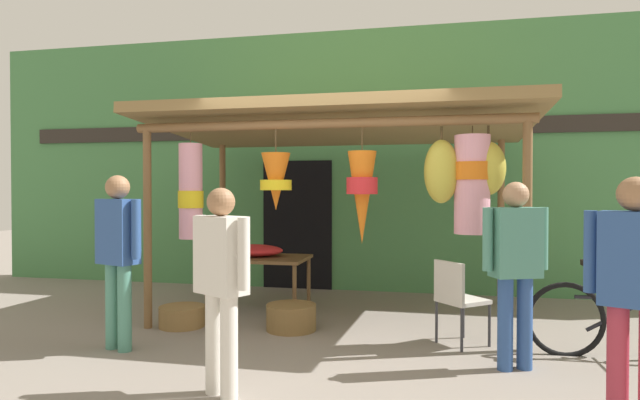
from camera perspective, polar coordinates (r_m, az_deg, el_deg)
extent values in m
plane|color=gray|center=(5.94, 0.81, -13.96)|extent=(30.00, 30.00, 0.00)
cube|color=#47844C|center=(8.35, 4.42, 4.17)|extent=(12.48, 0.25, 3.99)
cube|color=#2D2823|center=(8.25, 4.29, 7.54)|extent=(11.23, 0.04, 0.24)
cube|color=black|center=(8.42, -2.42, -2.63)|extent=(1.10, 0.03, 2.00)
cylinder|color=brown|center=(6.28, -17.83, -2.89)|extent=(0.09, 0.09, 2.22)
cylinder|color=brown|center=(5.50, 21.12, -3.46)|extent=(0.09, 0.09, 2.22)
cylinder|color=brown|center=(8.20, -10.29, -1.95)|extent=(0.09, 0.09, 2.22)
cylinder|color=brown|center=(7.62, 18.64, -2.22)|extent=(0.09, 0.09, 2.22)
cylinder|color=brown|center=(5.58, 0.30, 8.11)|extent=(4.19, 0.10, 0.10)
cylinder|color=brown|center=(7.70, 3.64, 7.28)|extent=(4.19, 0.10, 0.10)
cube|color=olive|center=(6.64, 2.24, 8.01)|extent=(4.49, 2.65, 0.30)
cylinder|color=brown|center=(6.11, -13.58, 6.41)|extent=(0.01, 0.01, 0.12)
cylinder|color=pink|center=(6.09, -13.56, 0.91)|extent=(0.26, 0.26, 1.05)
cylinder|color=yellow|center=(6.09, -13.55, 0.07)|extent=(0.28, 0.28, 0.19)
cylinder|color=brown|center=(5.68, -4.71, 6.23)|extent=(0.01, 0.01, 0.25)
cone|color=orange|center=(5.66, -4.70, 1.96)|extent=(0.31, 0.31, 0.60)
cylinder|color=yellow|center=(5.66, -4.70, 1.59)|extent=(0.33, 0.33, 0.11)
cylinder|color=brown|center=(5.52, 4.49, 6.42)|extent=(0.01, 0.01, 0.24)
cone|color=orange|center=(5.50, 4.48, 0.24)|extent=(0.30, 0.30, 0.95)
cylinder|color=red|center=(5.50, 4.48, 1.52)|extent=(0.32, 0.32, 0.17)
cylinder|color=brown|center=(5.55, 15.87, 7.11)|extent=(0.01, 0.01, 0.09)
cylinder|color=pink|center=(5.52, 15.84, 1.58)|extent=(0.35, 0.35, 0.98)
cylinder|color=orange|center=(5.52, 15.85, 2.99)|extent=(0.37, 0.37, 0.18)
cylinder|color=#4C3D23|center=(5.57, 17.44, 6.75)|extent=(0.02, 0.02, 0.16)
ellipsoid|color=gold|center=(5.55, 17.42, 3.23)|extent=(0.34, 0.29, 0.53)
cylinder|color=#4C3D23|center=(5.52, 12.77, 6.95)|extent=(0.02, 0.02, 0.13)
ellipsoid|color=gold|center=(5.49, 12.75, 2.97)|extent=(0.34, 0.29, 0.63)
cube|color=brown|center=(6.94, -6.46, -6.16)|extent=(1.22, 0.82, 0.04)
cylinder|color=brown|center=(6.86, -11.94, -9.17)|extent=(0.05, 0.05, 0.65)
cylinder|color=brown|center=(6.49, -2.72, -9.74)|extent=(0.05, 0.05, 0.65)
cylinder|color=brown|center=(7.52, -9.66, -8.26)|extent=(0.05, 0.05, 0.65)
cylinder|color=brown|center=(7.18, -1.21, -8.69)|extent=(0.05, 0.05, 0.65)
ellipsoid|color=red|center=(7.00, -7.09, -5.32)|extent=(0.78, 0.54, 0.15)
ellipsoid|color=pink|center=(6.90, -6.33, -5.34)|extent=(0.35, 0.27, 0.10)
cube|color=beige|center=(5.62, 14.90, -10.27)|extent=(0.56, 0.56, 0.04)
cube|color=beige|center=(5.46, 13.52, -8.45)|extent=(0.29, 0.33, 0.40)
cylinder|color=#333338|center=(5.66, 17.53, -12.47)|extent=(0.03, 0.03, 0.44)
cylinder|color=#333338|center=(5.91, 14.96, -11.88)|extent=(0.03, 0.03, 0.44)
cylinder|color=#333338|center=(5.42, 14.81, -13.08)|extent=(0.03, 0.03, 0.44)
cylinder|color=#333338|center=(5.68, 12.26, -12.41)|extent=(0.03, 0.03, 0.44)
cylinder|color=brown|center=(6.05, -3.07, -12.31)|extent=(0.55, 0.55, 0.28)
cylinder|color=olive|center=(6.39, -14.43, -11.86)|extent=(0.51, 0.51, 0.23)
torus|color=black|center=(5.60, 24.60, -11.50)|extent=(0.71, 0.07, 0.71)
cylinder|color=black|center=(5.71, 29.75, -9.06)|extent=(0.88, 0.06, 0.04)
cylinder|color=black|center=(5.71, 28.77, -10.79)|extent=(0.50, 0.05, 0.31)
cylinder|color=black|center=(5.60, 26.97, -7.58)|extent=(0.03, 0.03, 0.30)
cube|color=black|center=(5.57, 26.99, -5.95)|extent=(0.20, 0.09, 0.05)
cylinder|color=#2D5193|center=(4.96, 19.06, -12.31)|extent=(0.13, 0.13, 0.80)
cylinder|color=#2D5193|center=(5.04, 20.90, -12.09)|extent=(0.13, 0.13, 0.80)
cube|color=#4C8E7A|center=(4.89, 20.04, -4.24)|extent=(0.45, 0.35, 0.60)
cylinder|color=#4C8E7A|center=(4.77, 17.36, -3.99)|extent=(0.08, 0.08, 0.54)
cylinder|color=#4C8E7A|center=(5.02, 22.58, -3.78)|extent=(0.08, 0.08, 0.54)
sphere|color=tan|center=(4.87, 20.06, 0.54)|extent=(0.22, 0.22, 0.22)
cylinder|color=#4C8E7A|center=(5.68, -21.17, -10.42)|extent=(0.13, 0.13, 0.83)
cylinder|color=#4C8E7A|center=(5.54, -20.02, -10.71)|extent=(0.13, 0.13, 0.83)
cube|color=#2D5193|center=(5.51, -20.65, -3.14)|extent=(0.45, 0.34, 0.62)
cylinder|color=#2D5193|center=(5.71, -22.22, -2.69)|extent=(0.08, 0.08, 0.56)
cylinder|color=#2D5193|center=(5.31, -18.97, -2.95)|extent=(0.08, 0.08, 0.56)
sphere|color=#9E704C|center=(5.50, -20.68, 1.29)|extent=(0.23, 0.23, 0.23)
cylinder|color=silver|center=(4.28, -11.18, -14.62)|extent=(0.13, 0.13, 0.77)
cylinder|color=silver|center=(4.14, -9.63, -15.15)|extent=(0.13, 0.13, 0.77)
cube|color=silver|center=(4.07, -10.45, -5.75)|extent=(0.46, 0.39, 0.58)
cylinder|color=silver|center=(4.27, -12.55, -5.05)|extent=(0.08, 0.08, 0.52)
cylinder|color=silver|center=(3.87, -8.13, -5.67)|extent=(0.08, 0.08, 0.52)
sphere|color=#9E704C|center=(4.05, -10.46, -0.20)|extent=(0.21, 0.21, 0.21)
cylinder|color=#B23347|center=(4.10, 29.03, -15.19)|extent=(0.13, 0.13, 0.80)
cube|color=#2D5193|center=(3.95, 30.42, -5.42)|extent=(0.46, 0.37, 0.60)
cylinder|color=#2D5193|center=(3.98, 26.77, -4.90)|extent=(0.08, 0.08, 0.54)
sphere|color=#9E704C|center=(3.92, 30.48, 0.56)|extent=(0.22, 0.22, 0.22)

